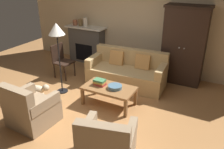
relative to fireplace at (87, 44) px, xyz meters
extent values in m
plane|color=#B27A47|center=(1.55, -2.30, -0.57)|extent=(9.60, 9.60, 0.00)
cube|color=beige|center=(1.55, 0.25, 0.83)|extent=(7.20, 0.10, 2.80)
cube|color=#4C4947|center=(0.00, 0.00, -0.03)|extent=(1.10, 0.36, 1.08)
cube|color=black|center=(0.00, -0.18, -0.23)|extent=(0.60, 0.01, 0.52)
cube|color=white|center=(0.00, -0.02, 0.53)|extent=(1.26, 0.48, 0.04)
cube|color=black|center=(2.95, -0.08, 0.37)|extent=(1.00, 0.52, 1.88)
cube|color=black|center=(2.95, -0.08, 1.35)|extent=(1.06, 0.55, 0.06)
sphere|color=#ADAFB5|center=(2.89, -0.35, 0.41)|extent=(0.04, 0.04, 0.04)
sphere|color=#ADAFB5|center=(3.01, -0.35, 0.41)|extent=(0.04, 0.04, 0.04)
cube|color=tan|center=(1.79, -0.95, -0.35)|extent=(1.95, 0.96, 0.44)
cube|color=tan|center=(1.77, -0.61, 0.08)|extent=(1.91, 0.30, 0.42)
cube|color=tan|center=(0.91, -1.00, -0.02)|extent=(0.21, 0.81, 0.22)
cube|color=tan|center=(2.67, -0.89, -0.02)|extent=(0.21, 0.81, 0.22)
cube|color=tan|center=(1.43, -0.77, 0.04)|extent=(0.37, 0.21, 0.37)
cube|color=tan|center=(2.13, -0.73, 0.04)|extent=(0.37, 0.21, 0.37)
cube|color=olive|center=(1.86, -1.98, -0.17)|extent=(1.10, 0.60, 0.05)
cube|color=brown|center=(1.35, -2.24, -0.38)|extent=(0.06, 0.06, 0.37)
cube|color=brown|center=(2.37, -2.24, -0.38)|extent=(0.06, 0.06, 0.37)
cube|color=brown|center=(1.35, -1.72, -0.38)|extent=(0.06, 0.06, 0.37)
cube|color=brown|center=(2.37, -1.72, -0.38)|extent=(0.06, 0.06, 0.37)
cylinder|color=slate|center=(2.00, -1.97, -0.11)|extent=(0.30, 0.30, 0.07)
cube|color=#B73833|center=(1.64, -1.97, -0.13)|extent=(0.24, 0.18, 0.05)
cube|color=gold|center=(1.63, -1.98, -0.08)|extent=(0.24, 0.17, 0.04)
cube|color=#427A4C|center=(1.63, -1.98, -0.04)|extent=(0.24, 0.17, 0.04)
cylinder|color=#A86042|center=(-0.38, -0.02, 0.63)|extent=(0.14, 0.14, 0.16)
cylinder|color=olive|center=(-0.18, -0.02, 0.66)|extent=(0.12, 0.12, 0.21)
cylinder|color=beige|center=(0.00, -0.02, 0.69)|extent=(0.13, 0.13, 0.27)
cube|color=#997F60|center=(0.91, -3.22, -0.36)|extent=(0.80, 0.80, 0.42)
cube|color=#997F60|center=(0.89, -3.53, 0.08)|extent=(0.77, 0.20, 0.46)
cube|color=#997F60|center=(1.24, -3.24, -0.05)|extent=(0.15, 0.70, 0.20)
cube|color=#997F60|center=(0.58, -3.20, -0.05)|extent=(0.15, 0.70, 0.20)
cube|color=#997F60|center=(2.62, -3.40, -0.36)|extent=(0.92, 0.92, 0.42)
cube|color=#997F60|center=(2.70, -3.70, 0.08)|extent=(0.78, 0.34, 0.46)
cube|color=#997F60|center=(2.94, -3.32, -0.05)|extent=(0.29, 0.71, 0.20)
cube|color=#997F60|center=(2.30, -3.49, -0.05)|extent=(0.29, 0.71, 0.20)
cube|color=black|center=(0.12, -1.30, -0.14)|extent=(0.46, 0.46, 0.04)
cylinder|color=black|center=(0.30, -1.50, -0.36)|extent=(0.04, 0.04, 0.41)
cylinder|color=black|center=(0.32, -1.12, -0.36)|extent=(0.04, 0.04, 0.41)
cylinder|color=black|center=(-0.08, -1.48, -0.36)|extent=(0.04, 0.04, 0.41)
cylinder|color=black|center=(-0.06, -1.10, -0.36)|extent=(0.04, 0.04, 0.41)
cube|color=black|center=(-0.08, -1.29, 0.11)|extent=(0.06, 0.44, 0.45)
cylinder|color=black|center=(0.59, -1.99, -0.56)|extent=(0.26, 0.26, 0.02)
cylinder|color=black|center=(0.59, -1.99, 0.14)|extent=(0.03, 0.03, 1.42)
cone|color=white|center=(0.59, -1.99, 0.96)|extent=(0.36, 0.36, 0.26)
ellipsoid|color=beige|center=(0.32, -2.56, -0.32)|extent=(0.45, 0.35, 0.22)
sphere|color=beige|center=(0.54, -2.47, -0.26)|extent=(0.15, 0.15, 0.15)
cylinder|color=beige|center=(0.41, -2.46, -0.50)|extent=(0.06, 0.06, 0.14)
cylinder|color=beige|center=(0.45, -2.57, -0.50)|extent=(0.06, 0.06, 0.14)
cylinder|color=beige|center=(0.19, -2.56, -0.50)|extent=(0.06, 0.06, 0.14)
cylinder|color=beige|center=(0.23, -2.66, -0.50)|extent=(0.06, 0.06, 0.14)
sphere|color=beige|center=(0.11, -2.66, -0.30)|extent=(0.06, 0.06, 0.06)
camera|label=1|loc=(3.94, -5.79, 2.13)|focal=37.20mm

